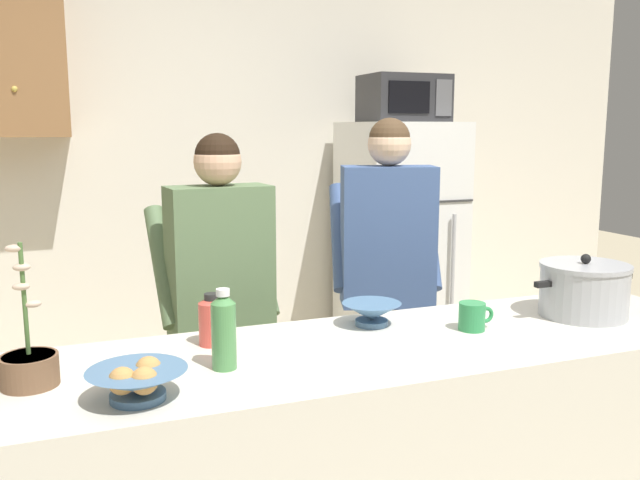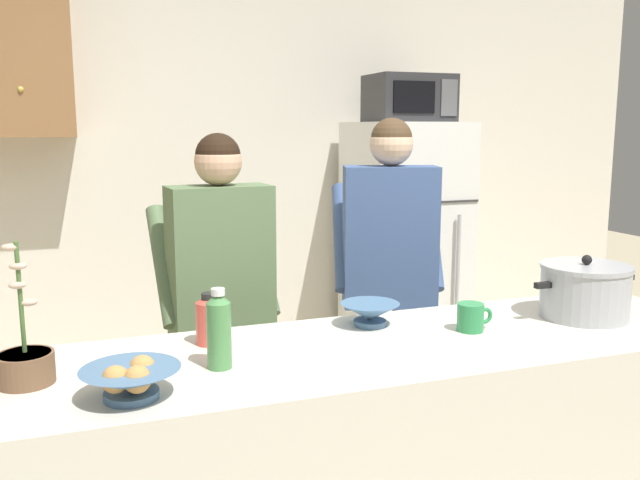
% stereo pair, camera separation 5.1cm
% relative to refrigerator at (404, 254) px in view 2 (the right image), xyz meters
% --- Properties ---
extents(back_wall_unit, '(6.00, 0.48, 2.60)m').
position_rel_refrigerator_xyz_m(back_wall_unit, '(-1.31, 0.41, 0.60)').
color(back_wall_unit, silver).
rests_on(back_wall_unit, ground).
extents(kitchen_island, '(2.50, 0.68, 0.92)m').
position_rel_refrigerator_xyz_m(kitchen_island, '(-1.03, -1.85, -0.36)').
color(kitchen_island, silver).
rests_on(kitchen_island, ground).
extents(refrigerator, '(0.64, 0.68, 1.64)m').
position_rel_refrigerator_xyz_m(refrigerator, '(0.00, 0.00, 0.00)').
color(refrigerator, white).
rests_on(refrigerator, ground).
extents(microwave, '(0.48, 0.37, 0.28)m').
position_rel_refrigerator_xyz_m(microwave, '(0.00, -0.02, 0.96)').
color(microwave, '#2D2D30').
rests_on(microwave, refrigerator).
extents(person_near_pot, '(0.51, 0.43, 1.58)m').
position_rel_refrigerator_xyz_m(person_near_pot, '(-1.39, -1.11, 0.16)').
color(person_near_pot, black).
rests_on(person_near_pot, ground).
extents(person_by_sink, '(0.59, 0.53, 1.65)m').
position_rel_refrigerator_xyz_m(person_by_sink, '(-0.59, -1.00, 0.21)').
color(person_by_sink, black).
rests_on(person_by_sink, ground).
extents(cooking_pot, '(0.43, 0.32, 0.23)m').
position_rel_refrigerator_xyz_m(cooking_pot, '(-0.20, -1.82, 0.20)').
color(cooking_pot, '#ADAFB5').
rests_on(cooking_pot, kitchen_island).
extents(coffee_mug, '(0.13, 0.09, 0.10)m').
position_rel_refrigerator_xyz_m(coffee_mug, '(-0.68, -1.83, 0.15)').
color(coffee_mug, '#2D8C4C').
rests_on(coffee_mug, kitchen_island).
extents(bread_bowl, '(0.25, 0.25, 0.10)m').
position_rel_refrigerator_xyz_m(bread_bowl, '(-1.81, -2.04, 0.15)').
color(bread_bowl, '#4C7299').
rests_on(bread_bowl, kitchen_island).
extents(empty_bowl, '(0.21, 0.21, 0.08)m').
position_rel_refrigerator_xyz_m(empty_bowl, '(-0.98, -1.66, 0.15)').
color(empty_bowl, '#4C7299').
rests_on(empty_bowl, kitchen_island).
extents(bottle_near_edge, '(0.08, 0.08, 0.17)m').
position_rel_refrigerator_xyz_m(bottle_near_edge, '(-1.54, -1.67, 0.18)').
color(bottle_near_edge, '#D84C3F').
rests_on(bottle_near_edge, kitchen_island).
extents(bottle_mid_counter, '(0.07, 0.07, 0.23)m').
position_rel_refrigerator_xyz_m(bottle_mid_counter, '(-1.55, -1.89, 0.22)').
color(bottle_mid_counter, '#4C8C4C').
rests_on(bottle_mid_counter, kitchen_island).
extents(potted_orchid, '(0.15, 0.15, 0.39)m').
position_rel_refrigerator_xyz_m(potted_orchid, '(-2.06, -1.83, 0.16)').
color(potted_orchid, brown).
rests_on(potted_orchid, kitchen_island).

